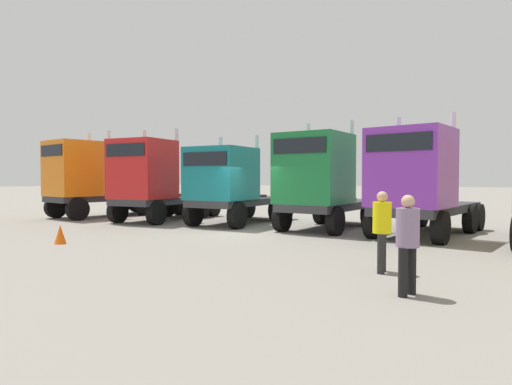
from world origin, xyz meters
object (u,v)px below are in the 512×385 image
object	(u,v)px
semi_truck_orange	(87,179)
traffic_cone_near	(60,234)
semi_truck_green	(320,181)
visitor_in_hivis	(382,225)
semi_truck_red	(152,180)
semi_truck_purple	(417,182)
visitor_with_camera	(408,237)
semi_truck_teal	(230,184)

from	to	relation	value
semi_truck_orange	traffic_cone_near	world-z (taller)	semi_truck_orange
semi_truck_green	visitor_in_hivis	size ratio (longest dim) A/B	3.37
visitor_in_hivis	semi_truck_green	bearing A→B (deg)	-66.11
semi_truck_green	semi_truck_red	bearing A→B (deg)	-81.87
traffic_cone_near	semi_truck_purple	bearing A→B (deg)	37.30
semi_truck_orange	semi_truck_purple	bearing A→B (deg)	100.99
semi_truck_green	visitor_with_camera	bearing A→B (deg)	34.16
semi_truck_green	visitor_in_hivis	world-z (taller)	semi_truck_green
semi_truck_teal	semi_truck_purple	xyz separation A→B (m)	(7.90, -0.23, 0.14)
semi_truck_orange	semi_truck_purple	size ratio (longest dim) A/B	1.04
semi_truck_orange	semi_truck_teal	bearing A→B (deg)	104.34
semi_truck_green	visitor_in_hivis	distance (m)	7.78
semi_truck_teal	semi_truck_green	bearing A→B (deg)	89.03
semi_truck_red	visitor_with_camera	bearing A→B (deg)	55.15
semi_truck_teal	semi_truck_purple	bearing A→B (deg)	86.53
semi_truck_orange	semi_truck_red	world-z (taller)	semi_truck_orange
semi_truck_teal	visitor_with_camera	world-z (taller)	semi_truck_teal
semi_truck_red	visitor_in_hivis	distance (m)	13.59
semi_truck_teal	visitor_with_camera	xyz separation A→B (m)	(9.21, -8.15, -0.76)
visitor_with_camera	visitor_in_hivis	bearing A→B (deg)	136.70
semi_truck_purple	visitor_with_camera	world-z (taller)	semi_truck_purple
semi_truck_purple	traffic_cone_near	size ratio (longest dim) A/B	10.61
semi_truck_orange	semi_truck_purple	distance (m)	16.32
visitor_with_camera	traffic_cone_near	world-z (taller)	visitor_with_camera
semi_truck_purple	visitor_with_camera	size ratio (longest dim) A/B	3.57
semi_truck_purple	visitor_in_hivis	size ratio (longest dim) A/B	3.55
semi_truck_orange	semi_truck_red	distance (m)	4.47
semi_truck_teal	traffic_cone_near	bearing A→B (deg)	-12.92
semi_truck_green	semi_truck_purple	size ratio (longest dim) A/B	0.95
visitor_with_camera	semi_truck_teal	bearing A→B (deg)	157.49
semi_truck_orange	visitor_with_camera	size ratio (longest dim) A/B	3.71
semi_truck_teal	visitor_in_hivis	xyz separation A→B (m)	(8.33, -6.47, -0.76)
semi_truck_orange	visitor_in_hivis	bearing A→B (deg)	80.26
visitor_in_hivis	visitor_with_camera	distance (m)	1.89
semi_truck_red	semi_truck_purple	size ratio (longest dim) A/B	1.00
semi_truck_purple	semi_truck_orange	bearing A→B (deg)	-79.46
semi_truck_orange	semi_truck_red	bearing A→B (deg)	100.20
semi_truck_teal	semi_truck_purple	distance (m)	7.91
semi_truck_green	semi_truck_purple	distance (m)	3.70
semi_truck_orange	semi_truck_teal	distance (m)	8.44
semi_truck_teal	semi_truck_green	size ratio (longest dim) A/B	1.01
visitor_in_hivis	traffic_cone_near	xyz separation A→B (m)	(-9.77, -0.88, -0.73)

